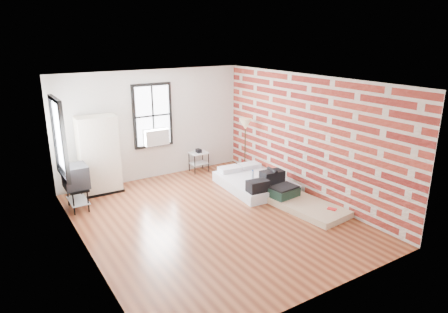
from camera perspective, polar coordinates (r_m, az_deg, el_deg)
ground at (r=8.33m, az=-1.63°, el=-8.82°), size 6.00×6.00×0.00m
room_shell at (r=8.14m, az=-1.64°, el=3.59°), size 5.02×6.02×2.80m
mattress_main at (r=9.84m, az=4.46°, el=-3.61°), size 1.52×1.98×0.61m
mattress_bare at (r=8.91m, az=11.06°, el=-6.55°), size 1.07×1.79×0.37m
wardrobe at (r=9.77m, az=-17.45°, el=0.16°), size 0.95×0.56×1.85m
side_table at (r=10.92m, az=-3.63°, el=0.00°), size 0.49×0.39×0.64m
floor_lamp at (r=10.53m, az=3.08°, el=4.18°), size 0.32×0.32×1.51m
tv_stand at (r=9.06m, az=-20.42°, el=-2.91°), size 0.50×0.70×0.99m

